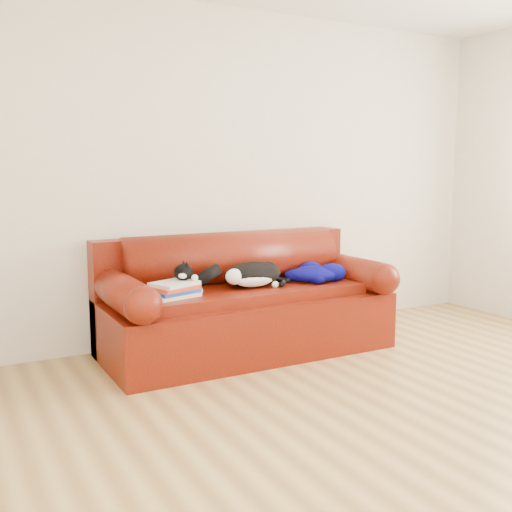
{
  "coord_description": "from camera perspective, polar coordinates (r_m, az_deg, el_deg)",
  "views": [
    {
      "loc": [
        -2.35,
        -2.35,
        1.35
      ],
      "look_at": [
        -0.35,
        1.35,
        0.74
      ],
      "focal_mm": 42.0,
      "sensor_mm": 36.0,
      "label": 1
    }
  ],
  "objects": [
    {
      "name": "ground",
      "position": [
        3.59,
        15.88,
        -14.17
      ],
      "size": [
        4.5,
        4.5,
        0.0
      ],
      "primitive_type": "plane",
      "color": "olive",
      "rests_on": "ground"
    },
    {
      "name": "room_shell",
      "position": [
        3.44,
        18.3,
        13.14
      ],
      "size": [
        4.52,
        4.02,
        2.61
      ],
      "color": "beige",
      "rests_on": "ground"
    },
    {
      "name": "sofa_base",
      "position": [
        4.47,
        -0.89,
        -6.16
      ],
      "size": [
        2.1,
        0.9,
        0.5
      ],
      "color": "#400206",
      "rests_on": "ground"
    },
    {
      "name": "sofa_back",
      "position": [
        4.62,
        -2.29,
        -1.84
      ],
      "size": [
        2.1,
        1.01,
        0.88
      ],
      "color": "#400206",
      "rests_on": "ground"
    },
    {
      "name": "book_stack",
      "position": [
        4.07,
        -7.87,
        -3.17
      ],
      "size": [
        0.36,
        0.31,
        0.1
      ],
      "rotation": [
        0.0,
        0.0,
        0.31
      ],
      "color": "beige",
      "rests_on": "sofa_base"
    },
    {
      "name": "cat",
      "position": [
        4.35,
        -0.35,
        -1.84
      ],
      "size": [
        0.65,
        0.28,
        0.23
      ],
      "rotation": [
        0.0,
        0.0,
        0.09
      ],
      "color": "black",
      "rests_on": "sofa_base"
    },
    {
      "name": "blanket",
      "position": [
        4.63,
        5.64,
        -1.61
      ],
      "size": [
        0.45,
        0.38,
        0.14
      ],
      "rotation": [
        0.0,
        0.0,
        -0.04
      ],
      "color": "#040245",
      "rests_on": "sofa_base"
    }
  ]
}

